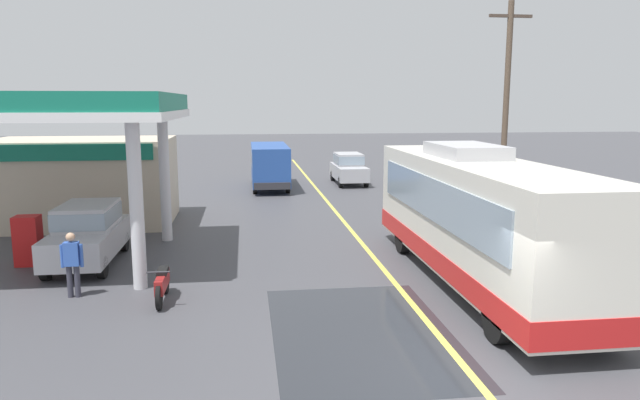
{
  "coord_description": "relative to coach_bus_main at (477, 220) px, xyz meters",
  "views": [
    {
      "loc": [
        -3.94,
        -8.95,
        4.84
      ],
      "look_at": [
        -1.5,
        10.0,
        1.6
      ],
      "focal_mm": 32.46,
      "sensor_mm": 36.0,
      "label": 1
    }
  ],
  "objects": [
    {
      "name": "pedestrian_near_pump",
      "position": [
        -10.46,
        0.1,
        -0.79
      ],
      "size": [
        0.55,
        0.22,
        1.66
      ],
      "color": "#33333F",
      "rests_on": "ground"
    },
    {
      "name": "utility_pole_roadside",
      "position": [
        4.59,
        8.47,
        2.9
      ],
      "size": [
        1.8,
        0.24,
        8.86
      ],
      "color": "brown",
      "rests_on": "ground"
    },
    {
      "name": "minibus_opposing_lane",
      "position": [
        -4.79,
        18.27,
        -0.25
      ],
      "size": [
        2.04,
        6.13,
        2.44
      ],
      "color": "#264C9E",
      "rests_on": "ground"
    },
    {
      "name": "wet_puddle_patch",
      "position": [
        -3.75,
        -3.03,
        -1.72
      ],
      "size": [
        3.78,
        5.91,
        0.01
      ],
      "primitive_type": "cube",
      "color": "#26282D",
      "rests_on": "ground"
    },
    {
      "name": "car_trailing_behind_bus",
      "position": [
        -0.02,
        19.43,
        -0.71
      ],
      "size": [
        1.7,
        4.2,
        1.82
      ],
      "color": "#B2B2B7",
      "rests_on": "ground"
    },
    {
      "name": "lane_divider_stripe",
      "position": [
        -2.17,
        9.45,
        -1.72
      ],
      "size": [
        0.16,
        50.0,
        0.01
      ],
      "primitive_type": "cube",
      "color": "#D8CC4C",
      "rests_on": "ground"
    },
    {
      "name": "gas_station_roadside",
      "position": [
        -12.64,
        7.52,
        0.91
      ],
      "size": [
        9.1,
        11.95,
        5.1
      ],
      "color": "#147259",
      "rests_on": "ground"
    },
    {
      "name": "car_at_pump",
      "position": [
        -10.89,
        3.25,
        -0.71
      ],
      "size": [
        1.7,
        4.2,
        1.82
      ],
      "color": "#B2B2B7",
      "rests_on": "ground"
    },
    {
      "name": "coach_bus_main",
      "position": [
        0.0,
        0.0,
        0.0
      ],
      "size": [
        2.6,
        11.04,
        3.69
      ],
      "color": "silver",
      "rests_on": "ground"
    },
    {
      "name": "cyclist_on_shoulder",
      "position": [
        1.94,
        -3.54,
        -0.94
      ],
      "size": [
        0.34,
        1.82,
        1.72
      ],
      "color": "black",
      "rests_on": "ground"
    },
    {
      "name": "ground",
      "position": [
        -2.17,
        14.45,
        -1.72
      ],
      "size": [
        120.0,
        120.0,
        0.0
      ],
      "primitive_type": "plane",
      "color": "#424247"
    },
    {
      "name": "motorcycle_parked_forecourt",
      "position": [
        -8.22,
        -0.47,
        -1.28
      ],
      "size": [
        0.55,
        1.8,
        0.92
      ],
      "color": "black",
      "rests_on": "ground"
    }
  ]
}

